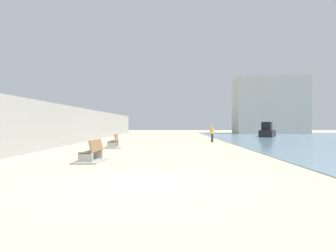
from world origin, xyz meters
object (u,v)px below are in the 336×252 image
Objects in this scene: bench_near at (92,157)px; boat_distant at (267,131)px; bench_far at (114,145)px; person_walking at (212,132)px.

boat_distant is (16.07, 27.41, 0.50)m from bench_near.
bench_far is 1.36× the size of person_walking.
boat_distant reaches higher than bench_near.
boat_distant is (8.83, 12.44, -0.18)m from person_walking.
bench_far is at bearing 93.80° from bench_near.
bench_far is 25.40m from boat_distant.
bench_far is at bearing -139.04° from person_walking.
bench_near is at bearing -86.20° from bench_far.
person_walking reaches higher than bench_near.
boat_distant is at bearing 59.61° from bench_near.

